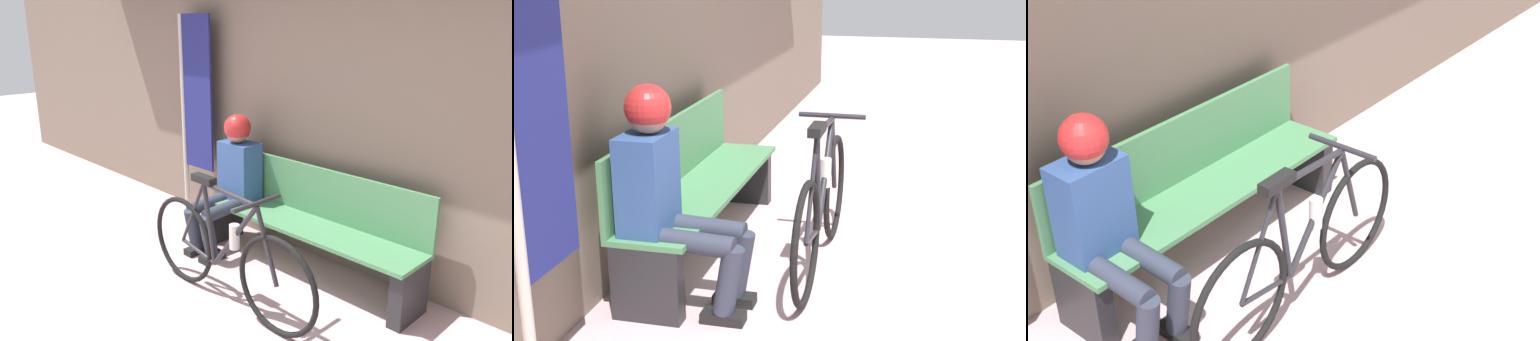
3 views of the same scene
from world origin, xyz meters
TOP-DOWN VIEW (x-y plane):
  - park_bench_near at (-0.13, 2.08)m, footprint 1.94×0.42m
  - bicycle at (-0.20, 1.29)m, footprint 1.63×0.40m
  - person_seated at (-0.89, 1.96)m, footprint 0.34×0.64m

SIDE VIEW (x-z plane):
  - bicycle at x=-0.20m, z-range -0.08..0.82m
  - park_bench_near at x=-0.13m, z-range -0.02..0.81m
  - person_seated at x=-0.89m, z-range 0.08..1.25m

